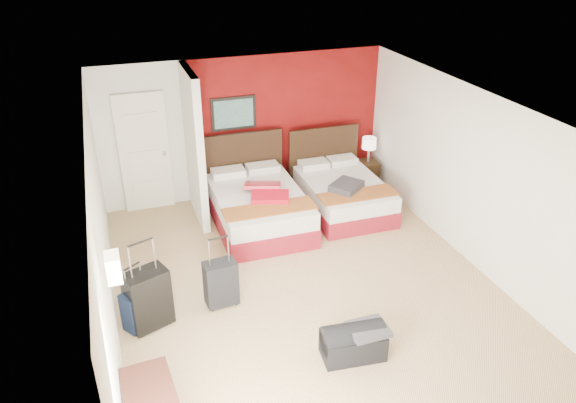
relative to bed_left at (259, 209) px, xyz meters
name	(u,v)px	position (x,y,z in m)	size (l,w,h in m)	color
ground	(310,292)	(0.13, -1.98, -0.30)	(6.50, 6.50, 0.00)	#D0B180
room_walls	(181,180)	(-1.27, -0.56, 0.96)	(5.02, 6.52, 2.50)	silver
red_accent_panel	(286,123)	(0.88, 1.25, 0.95)	(3.50, 0.04, 2.50)	maroon
partition_wall	(194,147)	(-0.87, 0.63, 0.95)	(0.12, 1.20, 2.50)	silver
entry_door	(144,153)	(-1.62, 1.22, 0.73)	(0.82, 0.06, 2.05)	silver
bed_left	(259,209)	(0.00, 0.00, 0.00)	(1.39, 1.99, 0.60)	white
bed_right	(344,196)	(1.52, 0.04, -0.03)	(1.26, 1.80, 0.54)	silver
red_suitcase_open	(266,192)	(0.10, -0.10, 0.35)	(0.58, 0.80, 0.10)	red
jacket_bundle	(346,186)	(1.42, -0.26, 0.30)	(0.51, 0.41, 0.12)	#38383D
nightstand	(367,174)	(2.34, 0.78, -0.05)	(0.36, 0.36, 0.50)	black
table_lamp	(369,150)	(2.34, 0.78, 0.43)	(0.26, 0.26, 0.46)	white
suitcase_black	(148,301)	(-1.97, -1.97, 0.08)	(0.51, 0.32, 0.76)	black
suitcase_charcoal	(221,285)	(-1.05, -1.83, 0.01)	(0.41, 0.26, 0.61)	black
suitcase_navy	(139,311)	(-2.10, -1.96, -0.04)	(0.37, 0.23, 0.51)	black
duffel_bag	(353,343)	(0.17, -3.26, -0.12)	(0.71, 0.38, 0.36)	black
jacket_draped	(368,329)	(0.32, -3.31, 0.09)	(0.44, 0.37, 0.06)	#39383E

